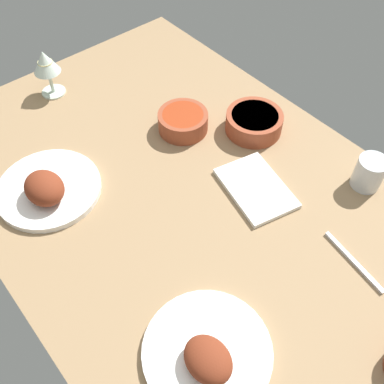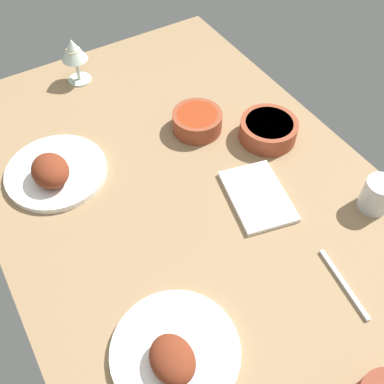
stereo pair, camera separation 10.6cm
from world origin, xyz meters
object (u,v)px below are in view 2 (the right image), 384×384
Objects in this scene: plate_center_main at (174,354)px; folded_napkin at (258,196)px; wine_glass at (73,52)px; bowl_sauce at (197,121)px; fork_loose at (344,284)px; bowl_pasta at (268,129)px; water_tumbler at (377,195)px; plate_near_viewer at (54,171)px.

plate_center_main is 1.26× the size of folded_napkin.
plate_center_main is 89.99cm from wine_glass.
plate_center_main reaches higher than folded_napkin.
bowl_sauce is (50.95, -36.29, 1.20)cm from plate_center_main.
fork_loose is at bearing -167.56° from wine_glass.
bowl_sauce is 0.88× the size of bowl_pasta.
plate_center_main is 63.51cm from bowl_pasta.
bowl_sauce is at bearing -0.52° from folded_napkin.
bowl_sauce is at bearing 25.90° from water_tumbler.
wine_glass is at bearing 27.54° from bowl_sauce.
plate_near_viewer is 1.86× the size of bowl_sauce.
bowl_pasta is 45.51cm from fork_loose.
plate_center_main is 58.23cm from water_tumbler.
plate_center_main is at bearing 144.54° from bowl_sauce.
wine_glass is 95.96cm from fork_loose.
folded_napkin is at bearing -57.75° from plate_center_main.
plate_center_main is at bearing 169.09° from wine_glass.
plate_near_viewer is 1.29× the size of folded_napkin.
bowl_pasta is at bearing -131.41° from bowl_sauce.
plate_center_main is 1.75× the size of wine_glass.
wine_glass is at bearing 16.28° from folded_napkin.
folded_napkin is at bearing 136.59° from bowl_pasta.
plate_near_viewer is at bearing 85.43° from bowl_sauce.
water_tumbler is 0.48× the size of fork_loose.
bowl_sauce reaches higher than folded_napkin.
bowl_pasta is (-12.71, -14.41, 0.05)cm from bowl_sauce.
bowl_sauce is 1.63× the size of water_tumbler.
plate_center_main is at bearing -176.56° from plate_near_viewer.
folded_napkin is at bearing -128.61° from plate_near_viewer.
water_tumbler is at bearing -127.86° from plate_near_viewer.
plate_near_viewer is at bearing 3.44° from plate_center_main.
water_tumbler reaches higher than plate_near_viewer.
bowl_sauce and bowl_pasta have the same top height.
folded_napkin is at bearing 53.54° from water_tumbler.
plate_near_viewer is at bearing 73.61° from bowl_pasta.
bowl_pasta reaches higher than fork_loose.
folded_napkin is (-65.26, -19.06, -9.33)cm from wine_glass.
folded_napkin is (-15.51, 14.67, -2.34)cm from bowl_pasta.
fork_loose is (-56.20, -1.24, -2.50)cm from bowl_sauce.
plate_near_viewer is 56.24cm from bowl_pasta.
wine_glass reaches higher than bowl_pasta.
plate_near_viewer is 40.20cm from wine_glass.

